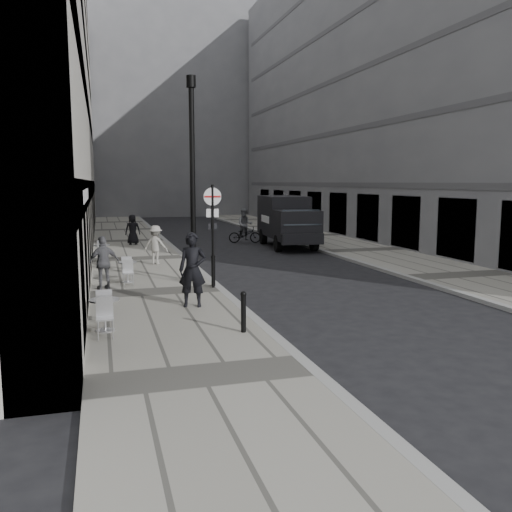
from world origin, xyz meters
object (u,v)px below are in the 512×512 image
Objects in this scene: walking_man at (192,270)px; lamppost at (192,169)px; sign_post at (213,222)px; panel_van at (287,219)px; cyclist at (245,230)px.

walking_man is 4.75m from lamppost.
sign_post is 0.48× the size of lamppost.
lamppost is (0.67, 3.79, 2.77)m from walking_man.
sign_post is 2.17m from lamppost.
sign_post is at bearing 82.05° from walking_man.
walking_man is 15.04m from panel_van.
walking_man is at bearing -96.73° from cyclist.
lamppost is at bearing 107.03° from sign_post.
panel_van is (6.62, 9.35, -2.37)m from lamppost.
panel_van is (6.22, 10.67, -0.70)m from sign_post.
sign_post reaches higher than walking_man.
walking_man is 16.57m from cyclist.
walking_man is 0.30× the size of lamppost.
sign_post is 13.95m from cyclist.
panel_van is at bearing -42.50° from cyclist.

